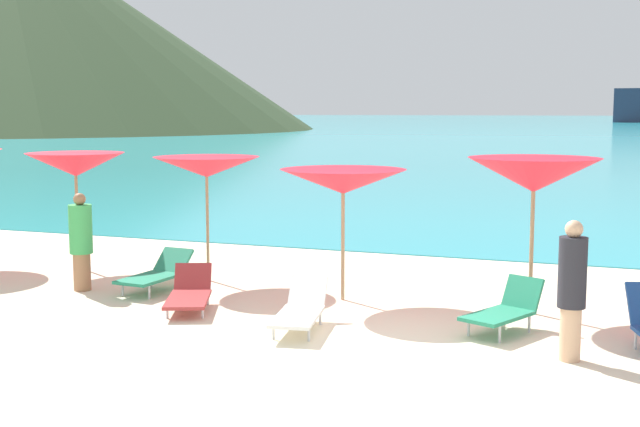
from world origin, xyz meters
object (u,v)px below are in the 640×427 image
at_px(lounge_chair_0, 189,293).
at_px(beachgoer_1, 572,287).
at_px(umbrella_1, 75,165).
at_px(umbrella_3, 343,182).
at_px(lounge_chair_5, 300,309).
at_px(lounge_chair_6, 156,273).
at_px(lounge_chair_1, 505,309).
at_px(umbrella_2, 207,167).
at_px(beachgoer_0, 81,240).
at_px(umbrella_4, 534,175).

bearing_deg(lounge_chair_0, beachgoer_1, -29.98).
distance_m(umbrella_1, umbrella_3, 5.59).
distance_m(lounge_chair_5, lounge_chair_6, 3.40).
height_order(umbrella_3, beachgoer_1, umbrella_3).
relative_size(lounge_chair_1, lounge_chair_5, 0.84).
bearing_deg(beachgoer_1, umbrella_2, 99.88).
distance_m(umbrella_1, beachgoer_0, 2.33).
bearing_deg(umbrella_4, umbrella_3, -176.88).
height_order(umbrella_1, umbrella_3, umbrella_1).
distance_m(lounge_chair_0, beachgoer_0, 2.46).
xyz_separation_m(umbrella_3, lounge_chair_5, (0.02, -1.86, -1.60)).
height_order(lounge_chair_5, beachgoer_0, beachgoer_0).
bearing_deg(beachgoer_1, lounge_chair_0, 115.87).
relative_size(lounge_chair_0, lounge_chair_1, 1.15).
xyz_separation_m(umbrella_2, lounge_chair_0, (0.74, -1.99, -1.75)).
bearing_deg(umbrella_1, umbrella_3, -7.88).
relative_size(umbrella_4, beachgoer_1, 1.35).
bearing_deg(umbrella_2, umbrella_3, -12.52).
relative_size(umbrella_1, umbrella_2, 1.00).
height_order(umbrella_3, beachgoer_0, umbrella_3).
xyz_separation_m(umbrella_3, lounge_chair_6, (-3.09, -0.48, -1.56)).
bearing_deg(lounge_chair_5, lounge_chair_0, 156.24).
distance_m(lounge_chair_5, beachgoer_0, 4.45).
xyz_separation_m(umbrella_2, umbrella_4, (5.56, -0.44, 0.05)).
bearing_deg(lounge_chair_5, beachgoer_1, -14.06).
xyz_separation_m(umbrella_3, umbrella_4, (2.86, 0.16, 0.17)).
height_order(umbrella_1, lounge_chair_0, umbrella_1).
xyz_separation_m(umbrella_4, beachgoer_0, (-7.14, -1.00, -1.19)).
bearing_deg(umbrella_2, lounge_chair_5, -42.07).
bearing_deg(lounge_chair_6, lounge_chair_1, -0.83).
bearing_deg(umbrella_3, umbrella_4, 3.12).
bearing_deg(umbrella_4, lounge_chair_0, -162.23).
height_order(umbrella_4, lounge_chair_5, umbrella_4).
xyz_separation_m(lounge_chair_0, lounge_chair_5, (1.98, -0.47, 0.03)).
height_order(lounge_chair_1, lounge_chair_5, lounge_chair_1).
distance_m(umbrella_2, beachgoer_0, 2.43).
distance_m(umbrella_2, lounge_chair_1, 5.87).
bearing_deg(lounge_chair_0, lounge_chair_5, -36.15).
xyz_separation_m(umbrella_1, beachgoer_1, (9.12, -2.85, -1.06)).
bearing_deg(lounge_chair_0, umbrella_1, 126.13).
height_order(umbrella_2, lounge_chair_0, umbrella_2).
height_order(lounge_chair_6, beachgoer_1, beachgoer_1).
xyz_separation_m(umbrella_4, beachgoer_1, (0.72, -2.24, -1.14)).
height_order(umbrella_4, lounge_chair_0, umbrella_4).
bearing_deg(lounge_chair_0, beachgoer_0, 143.98).
relative_size(umbrella_3, beachgoer_0, 1.27).
bearing_deg(beachgoer_1, umbrella_1, 105.66).
bearing_deg(beachgoer_0, umbrella_2, -64.32).
bearing_deg(lounge_chair_1, beachgoer_1, -23.91).
xyz_separation_m(umbrella_2, lounge_chair_1, (5.37, -1.67, -1.67)).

